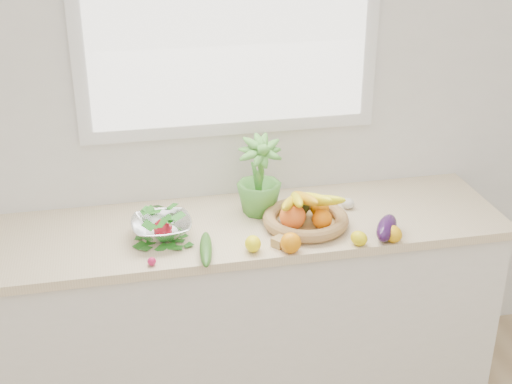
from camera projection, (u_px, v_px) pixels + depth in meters
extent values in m
cube|color=white|center=(230.00, 100.00, 3.10)|extent=(4.50, 0.02, 2.70)
cube|color=silver|center=(244.00, 315.00, 3.22)|extent=(2.20, 0.58, 0.86)
cube|color=beige|center=(244.00, 227.00, 3.03)|extent=(2.24, 0.62, 0.04)
cube|color=white|center=(229.00, 7.00, 2.91)|extent=(1.30, 0.03, 1.10)
cube|color=white|center=(229.00, 8.00, 2.90)|extent=(1.18, 0.01, 0.98)
sphere|color=orange|center=(291.00, 243.00, 2.78)|extent=(0.10, 0.10, 0.08)
ellipsoid|color=yellow|center=(359.00, 238.00, 2.84)|extent=(0.09, 0.09, 0.06)
ellipsoid|color=#FFEC0D|center=(253.00, 244.00, 2.80)|extent=(0.07, 0.09, 0.06)
ellipsoid|color=#E6A40C|center=(393.00, 234.00, 2.87)|extent=(0.10, 0.11, 0.07)
sphere|color=red|center=(163.00, 228.00, 2.90)|extent=(0.10, 0.10, 0.08)
cube|color=tan|center=(285.00, 239.00, 2.86)|extent=(0.13, 0.11, 0.04)
ellipsoid|color=beige|center=(285.00, 220.00, 3.00)|extent=(0.07, 0.07, 0.05)
ellipsoid|color=silver|center=(348.00, 204.00, 3.14)|extent=(0.07, 0.07, 0.05)
ellipsoid|color=silver|center=(285.00, 232.00, 2.90)|extent=(0.07, 0.07, 0.04)
ellipsoid|color=#2D103C|center=(387.00, 228.00, 2.90)|extent=(0.17, 0.21, 0.08)
ellipsoid|color=#315B1A|center=(206.00, 249.00, 2.77)|extent=(0.09, 0.27, 0.05)
sphere|color=#C0184B|center=(152.00, 261.00, 2.70)|extent=(0.04, 0.04, 0.03)
imported|color=#4C9736|center=(259.00, 176.00, 3.04)|extent=(0.20, 0.20, 0.35)
cylinder|color=tan|center=(305.00, 225.00, 3.00)|extent=(0.36, 0.36, 0.01)
torus|color=tan|center=(306.00, 219.00, 2.99)|extent=(0.42, 0.42, 0.06)
sphere|color=orange|center=(293.00, 216.00, 2.93)|extent=(0.13, 0.13, 0.11)
sphere|color=orange|center=(322.00, 219.00, 2.94)|extent=(0.10, 0.10, 0.08)
sphere|color=orange|center=(320.00, 209.00, 3.03)|extent=(0.09, 0.09, 0.08)
ellipsoid|color=black|center=(299.00, 204.00, 3.03)|extent=(0.10, 0.10, 0.11)
ellipsoid|color=gold|center=(289.00, 203.00, 2.93)|extent=(0.15, 0.23, 0.10)
ellipsoid|color=yellow|center=(297.00, 200.00, 2.93)|extent=(0.07, 0.25, 0.10)
ellipsoid|color=orange|center=(305.00, 198.00, 2.93)|extent=(0.09, 0.25, 0.10)
ellipsoid|color=#FFF015|center=(312.00, 198.00, 2.95)|extent=(0.15, 0.23, 0.10)
ellipsoid|color=yellow|center=(320.00, 200.00, 2.95)|extent=(0.21, 0.19, 0.10)
cylinder|color=silver|center=(162.00, 236.00, 2.90)|extent=(0.10, 0.10, 0.02)
imported|color=white|center=(162.00, 227.00, 2.88)|extent=(0.25, 0.25, 0.06)
ellipsoid|color=#1A6920|center=(161.00, 219.00, 2.87)|extent=(0.18, 0.18, 0.08)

